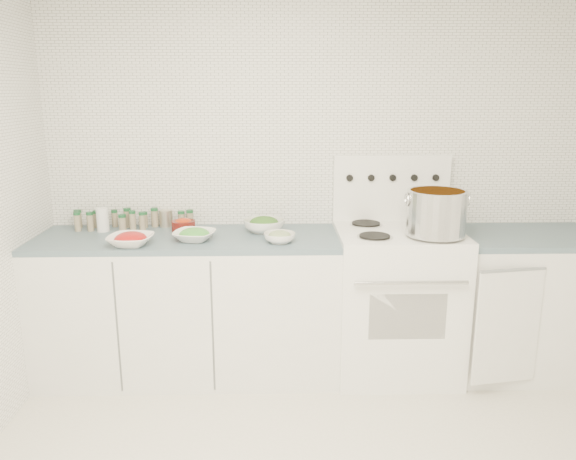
# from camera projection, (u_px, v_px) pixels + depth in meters

# --- Properties ---
(room_walls) EXTENTS (3.54, 3.04, 2.52)m
(room_walls) POSITION_uv_depth(u_px,v_px,m) (349.00, 148.00, 2.14)
(room_walls) COLOR white
(room_walls) RESTS_ON ground
(counter_left) EXTENTS (1.85, 0.62, 0.90)m
(counter_left) POSITION_uv_depth(u_px,v_px,m) (190.00, 305.00, 3.55)
(counter_left) COLOR white
(counter_left) RESTS_ON ground
(stove) EXTENTS (0.76, 0.70, 1.36)m
(stove) POSITION_uv_depth(u_px,v_px,m) (395.00, 297.00, 3.56)
(stove) COLOR white
(stove) RESTS_ON ground
(counter_right) EXTENTS (0.89, 0.69, 0.90)m
(counter_right) POSITION_uv_depth(u_px,v_px,m) (523.00, 302.00, 3.59)
(counter_right) COLOR white
(counter_right) RESTS_ON ground
(stock_pot) EXTENTS (0.37, 0.34, 0.26)m
(stock_pot) POSITION_uv_depth(u_px,v_px,m) (436.00, 211.00, 3.26)
(stock_pot) COLOR silver
(stock_pot) RESTS_ON stove
(bowl_tomato) EXTENTS (0.28, 0.28, 0.09)m
(bowl_tomato) POSITION_uv_depth(u_px,v_px,m) (131.00, 239.00, 3.23)
(bowl_tomato) COLOR white
(bowl_tomato) RESTS_ON counter_left
(bowl_snowpea) EXTENTS (0.29, 0.29, 0.08)m
(bowl_snowpea) POSITION_uv_depth(u_px,v_px,m) (194.00, 235.00, 3.33)
(bowl_snowpea) COLOR white
(bowl_snowpea) RESTS_ON counter_left
(bowl_broccoli) EXTENTS (0.27, 0.27, 0.10)m
(bowl_broccoli) POSITION_uv_depth(u_px,v_px,m) (264.00, 224.00, 3.54)
(bowl_broccoli) COLOR white
(bowl_broccoli) RESTS_ON counter_left
(bowl_zucchini) EXTENTS (0.21, 0.21, 0.07)m
(bowl_zucchini) POSITION_uv_depth(u_px,v_px,m) (280.00, 237.00, 3.29)
(bowl_zucchini) COLOR white
(bowl_zucchini) RESTS_ON counter_left
(bowl_pepper) EXTENTS (0.15, 0.15, 0.09)m
(bowl_pepper) POSITION_uv_depth(u_px,v_px,m) (183.00, 225.00, 3.53)
(bowl_pepper) COLOR #58130F
(bowl_pepper) RESTS_ON counter_left
(salt_canister) EXTENTS (0.09, 0.09, 0.15)m
(salt_canister) POSITION_uv_depth(u_px,v_px,m) (103.00, 220.00, 3.54)
(salt_canister) COLOR white
(salt_canister) RESTS_ON counter_left
(tin_can) EXTENTS (0.10, 0.10, 0.11)m
(tin_can) POSITION_uv_depth(u_px,v_px,m) (166.00, 218.00, 3.67)
(tin_can) COLOR #ADA392
(tin_can) RESTS_ON counter_left
(spice_cluster) EXTENTS (0.77, 0.15, 0.13)m
(spice_cluster) POSITION_uv_depth(u_px,v_px,m) (127.00, 219.00, 3.62)
(spice_cluster) COLOR gray
(spice_cluster) RESTS_ON counter_left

